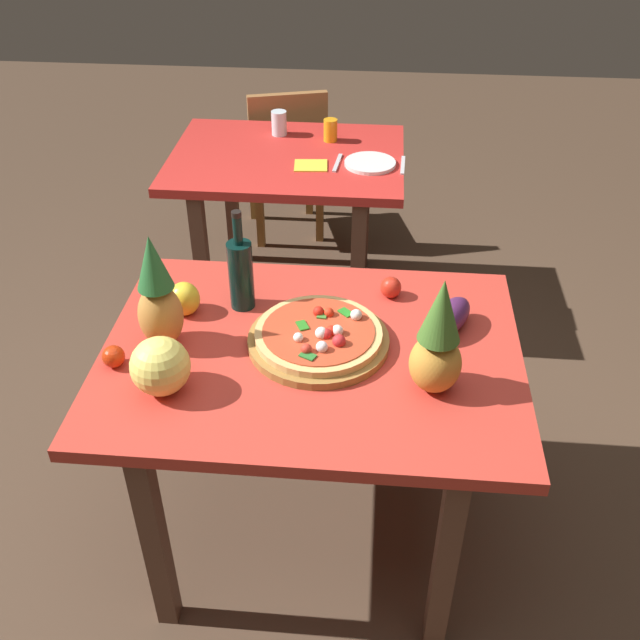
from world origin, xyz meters
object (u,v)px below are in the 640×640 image
at_px(pizza_board, 318,341).
at_px(pineapple_left, 438,342).
at_px(knife_utensil, 403,165).
at_px(fork_utensil, 337,163).
at_px(display_table, 312,374).
at_px(bell_pepper, 184,299).
at_px(tomato_at_corner, 113,356).
at_px(background_table, 287,178).
at_px(drinking_glass_juice, 330,130).
at_px(wine_bottle, 241,273).
at_px(pizza, 319,333).
at_px(pineapple_right, 158,298).
at_px(dining_chair, 286,155).
at_px(napkin_folded, 311,166).
at_px(melon, 160,366).
at_px(tomato_near_board, 391,287).
at_px(drinking_glass_water, 279,123).
at_px(eggplant, 449,317).
at_px(dinner_plate, 370,163).

height_order(pizza_board, pineapple_left, pineapple_left).
relative_size(pizza_board, knife_utensil, 2.28).
bearing_deg(pineapple_left, fork_utensil, 104.08).
height_order(display_table, bell_pepper, bell_pepper).
distance_m(pineapple_left, tomato_at_corner, 0.89).
xyz_separation_m(background_table, drinking_glass_juice, (0.18, 0.17, 0.16)).
distance_m(display_table, background_table, 1.38).
bearing_deg(wine_bottle, pizza, -34.64).
bearing_deg(pizza_board, drinking_glass_juice, 93.15).
bearing_deg(display_table, tomato_at_corner, -167.52).
bearing_deg(pineapple_right, wine_bottle, 46.90).
distance_m(dining_chair, pizza_board, 2.00).
xyz_separation_m(knife_utensil, napkin_folded, (-0.39, -0.04, -0.00)).
distance_m(melon, tomato_at_corner, 0.19).
distance_m(pizza_board, tomato_near_board, 0.34).
bearing_deg(drinking_glass_juice, tomato_at_corner, -106.01).
distance_m(pizza, pineapple_right, 0.47).
xyz_separation_m(pineapple_right, bell_pepper, (0.02, 0.16, -0.11)).
bearing_deg(drinking_glass_water, melon, -92.25).
distance_m(tomato_near_board, napkin_folded, 1.02).
distance_m(pineapple_right, tomato_near_board, 0.73).
bearing_deg(tomato_near_board, tomato_at_corner, -151.59).
bearing_deg(wine_bottle, tomato_near_board, 11.32).
xyz_separation_m(wine_bottle, eggplant, (0.63, -0.07, -0.08)).
height_order(dining_chair, bell_pepper, bell_pepper).
distance_m(melon, knife_utensil, 1.62).
relative_size(eggplant, napkin_folded, 1.43).
bearing_deg(eggplant, knife_utensil, 96.45).
xyz_separation_m(pineapple_right, fork_utensil, (0.41, 1.29, -0.15)).
bearing_deg(melon, pizza, 30.00).
bearing_deg(napkin_folded, wine_bottle, -95.85).
distance_m(pizza, bell_pepper, 0.44).
distance_m(drinking_glass_water, dinner_plate, 0.53).
bearing_deg(melon, pineapple_left, 5.69).
bearing_deg(display_table, drinking_glass_water, 100.94).
distance_m(dining_chair, drinking_glass_water, 0.51).
bearing_deg(pizza, dinner_plate, 85.27).
bearing_deg(display_table, drinking_glass_juice, 92.41).
relative_size(pizza, fork_utensil, 2.04).
bearing_deg(drinking_glass_water, fork_utensil, -45.99).
bearing_deg(pineapple_right, knife_utensil, 61.77).
relative_size(pineapple_left, drinking_glass_water, 3.11).
bearing_deg(eggplant, pizza_board, -164.64).
distance_m(bell_pepper, tomato_near_board, 0.64).
height_order(pizza, wine_bottle, wine_bottle).
xyz_separation_m(dining_chair, dinner_plate, (0.46, -0.69, 0.28)).
bearing_deg(knife_utensil, display_table, -99.79).
xyz_separation_m(pineapple_left, melon, (-0.72, -0.07, -0.07)).
bearing_deg(melon, bell_pepper, 94.28).
relative_size(display_table, bell_pepper, 11.33).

